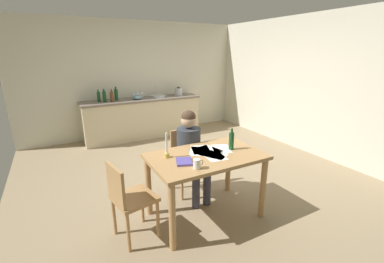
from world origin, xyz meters
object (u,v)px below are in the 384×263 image
Objects in this scene: person_seated at (191,149)px; wine_glass_back_left at (133,93)px; bottle_vinegar at (104,96)px; bottle_sauce at (116,94)px; chair_at_table at (186,158)px; wine_glass_near_sink at (142,93)px; bottle_oil at (99,97)px; stovetop_kettle at (178,91)px; dining_table at (206,165)px; mixing_bowl at (137,97)px; bottle_wine_red at (112,97)px; wine_bottle_on_table at (231,141)px; chair_side_empty at (129,198)px; coffee_mug at (197,164)px; candlestick at (167,151)px; sink_unit at (158,96)px; book_magazine at (184,162)px; wine_glass_by_kettle at (137,93)px.

wine_glass_back_left is at bearing 87.75° from person_seated.
bottle_vinegar is 0.29m from bottle_sauce.
wine_glass_near_sink is (0.31, 2.84, 0.51)m from chair_at_table.
bottle_oil reaches higher than stovetop_kettle.
person_seated is 3.09m from stovetop_kettle.
wine_glass_near_sink reaches higher than dining_table.
bottle_oil is 0.38m from bottle_sauce.
bottle_sauce is 0.45m from mixing_bowl.
wine_glass_back_left is at bearing 180.00° from wine_glass_near_sink.
dining_table is at bearing -96.38° from wine_glass_near_sink.
bottle_sauce is 1.34× the size of mixing_bowl.
bottle_vinegar is at bearing -34.02° from bottle_oil.
wine_glass_back_left is (0.67, 0.15, -0.01)m from bottle_vinegar.
wine_bottle_on_table is at bearing -77.67° from bottle_wine_red.
coffee_mug is at bearing -23.85° from chair_side_empty.
coffee_mug is 0.40× the size of candlestick.
person_seated is 2.93m from sink_unit.
book_magazine is at bearing -173.89° from wine_bottle_on_table.
book_magazine is at bearing -118.88° from chair_at_table.
coffee_mug is at bearing -105.54° from sink_unit.
stovetop_kettle is (1.53, 3.60, 0.16)m from coffee_mug.
person_seated is 5.53× the size of mixing_bowl.
person_seated is 3.00m from bottle_oil.
book_magazine is at bearing -99.56° from wine_glass_by_kettle.
mixing_bowl is (0.55, 0.04, -0.07)m from bottle_wine_red.
book_magazine is 3.50m from bottle_sauce.
candlestick is 3.40m from sink_unit.
mixing_bowl is at bearing 87.26° from person_seated.
person_seated is 3.01m from wine_glass_back_left.
wine_glass_back_left is (0.54, 0.25, -0.01)m from bottle_wine_red.
wine_bottle_on_table is (0.67, 0.07, 0.10)m from book_magazine.
chair_side_empty is 0.63m from candlestick.
stovetop_kettle is (1.58, 3.40, 0.20)m from book_magazine.
chair_at_table is 2.68m from bottle_wine_red.
coffee_mug is at bearing -113.05° from stovetop_kettle.
book_magazine is at bearing -167.71° from dining_table.
wine_glass_by_kettle is at bearing 85.88° from chair_at_table.
bottle_wine_red is 0.93× the size of bottle_sauce.
chair_side_empty reaches higher than book_magazine.
person_seated is 7.76× the size of wine_glass_back_left.
bottle_vinegar reaches higher than candlestick.
wine_glass_by_kettle is at bearing 85.38° from dining_table.
wine_bottle_on_table is 3.48m from wine_glass_by_kettle.
person_seated is 7.76× the size of wine_glass_by_kettle.
sink_unit is (1.05, 3.41, 0.12)m from book_magazine.
chair_at_table reaches higher than dining_table.
book_magazine is (-0.32, -0.07, 0.13)m from dining_table.
chair_side_empty is at bearing -154.12° from person_seated.
wine_glass_by_kettle is (0.08, 0.21, 0.06)m from mixing_bowl.
bottle_oil is at bearing 145.98° from bottle_vinegar.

